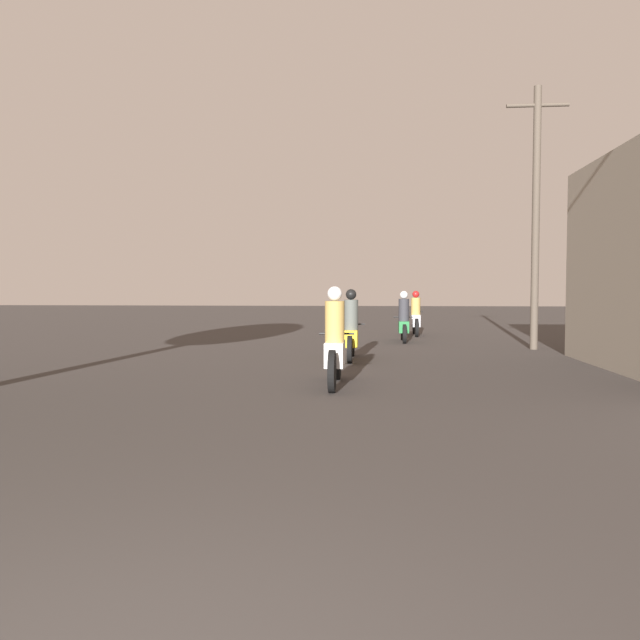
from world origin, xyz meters
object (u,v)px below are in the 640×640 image
motorcycle_yellow (351,331)px  motorcycle_silver (416,317)px  motorcycle_white (335,347)px  motorcycle_green (404,321)px  utility_pole_far (536,213)px

motorcycle_yellow → motorcycle_silver: bearing=76.8°
motorcycle_white → motorcycle_green: size_ratio=1.12×
motorcycle_white → motorcycle_silver: (2.04, 11.61, -0.02)m
motorcycle_green → motorcycle_silver: (0.53, 2.67, 0.01)m
motorcycle_yellow → motorcycle_green: motorcycle_yellow is taller
motorcycle_yellow → motorcycle_silver: (1.93, 7.70, -0.01)m
motorcycle_yellow → motorcycle_green: (1.40, 5.04, -0.02)m
motorcycle_yellow → motorcycle_green: 5.23m
motorcycle_silver → utility_pole_far: size_ratio=0.29×
motorcycle_silver → utility_pole_far: 6.32m
motorcycle_yellow → motorcycle_green: size_ratio=1.11×
motorcycle_yellow → motorcycle_silver: 7.94m
motorcycle_yellow → utility_pole_far: (4.76, 2.90, 2.98)m
motorcycle_silver → motorcycle_green: bearing=-100.6°
motorcycle_yellow → utility_pole_far: size_ratio=0.30×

